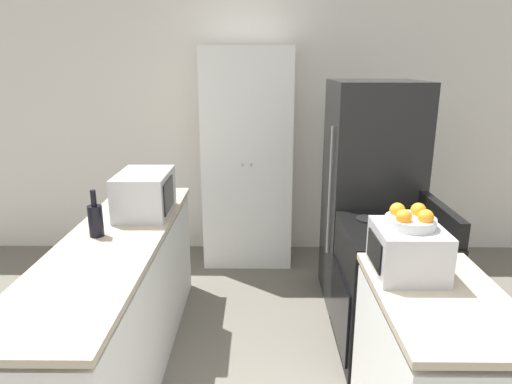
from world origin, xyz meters
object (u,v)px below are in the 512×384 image
Objects in this scene: toaster_oven at (407,251)px; pantry_cabinet at (247,159)px; fruit_bowl at (411,219)px; stove at (389,291)px; microwave at (145,194)px; refrigerator at (370,196)px; wine_bottle at (96,219)px.

pantry_cabinet is at bearing 111.28° from toaster_oven.
stove is at bearing 78.86° from fruit_bowl.
stove is at bearing -9.84° from microwave.
microwave is at bearing 149.21° from fruit_bowl.
pantry_cabinet is 1.46m from microwave.
refrigerator is 1.44m from fruit_bowl.
refrigerator is at bearing 84.26° from fruit_bowl.
refrigerator is 1.42m from toaster_oven.
refrigerator is at bearing 84.17° from toaster_oven.
refrigerator reaches higher than microwave.
fruit_bowl reaches higher than stove.
toaster_oven is (-0.14, -1.41, 0.13)m from refrigerator.
refrigerator reaches higher than toaster_oven.
wine_bottle is at bearing -117.42° from pantry_cabinet.
pantry_cabinet is 2.38m from toaster_oven.
microwave is at bearing -164.29° from refrigerator.
toaster_oven reaches higher than stove.
fruit_bowl is (0.87, -2.21, 0.16)m from pantry_cabinet.
fruit_bowl is at bearing -15.85° from wine_bottle.
microwave is 1.81m from fruit_bowl.
microwave is 1.36× the size of toaster_oven.
wine_bottle is 1.82m from toaster_oven.
microwave is at bearing 148.96° from toaster_oven.
toaster_oven is 1.50× the size of fruit_bowl.
pantry_cabinet is 1.93m from wine_bottle.
refrigerator is 1.77m from microwave.
stove is 0.89m from refrigerator.
microwave is at bearing 170.16° from stove.
pantry_cabinet is 4.13× the size of microwave.
stove is 1.80m from microwave.
fruit_bowl is at bearing -68.59° from pantry_cabinet.
stove is 2.12× the size of microwave.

